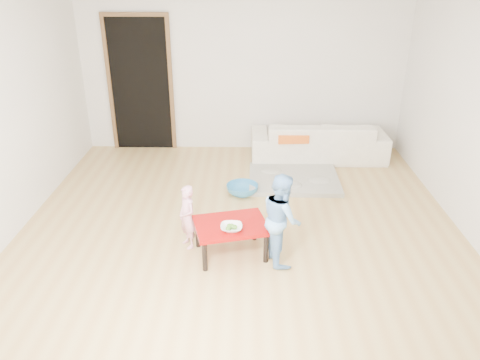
{
  "coord_description": "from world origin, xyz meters",
  "views": [
    {
      "loc": [
        0.08,
        -4.74,
        2.75
      ],
      "look_at": [
        0.0,
        -0.2,
        0.65
      ],
      "focal_mm": 35.0,
      "sensor_mm": 36.0,
      "label": 1
    }
  ],
  "objects_px": {
    "sofa": "(318,140)",
    "child_pink": "(187,217)",
    "basin": "(242,189)",
    "bowl": "(231,228)",
    "child_blue": "(282,218)",
    "red_table": "(231,239)"
  },
  "relations": [
    {
      "from": "sofa",
      "to": "child_pink",
      "type": "relative_size",
      "value": 2.91
    },
    {
      "from": "red_table",
      "to": "child_pink",
      "type": "height_order",
      "value": "child_pink"
    },
    {
      "from": "sofa",
      "to": "basin",
      "type": "height_order",
      "value": "sofa"
    },
    {
      "from": "sofa",
      "to": "basin",
      "type": "distance_m",
      "value": 1.74
    },
    {
      "from": "child_pink",
      "to": "child_blue",
      "type": "distance_m",
      "value": 1.0
    },
    {
      "from": "red_table",
      "to": "child_blue",
      "type": "relative_size",
      "value": 0.76
    },
    {
      "from": "child_pink",
      "to": "basin",
      "type": "distance_m",
      "value": 1.4
    },
    {
      "from": "sofa",
      "to": "red_table",
      "type": "bearing_deg",
      "value": 64.5
    },
    {
      "from": "bowl",
      "to": "child_pink",
      "type": "height_order",
      "value": "child_pink"
    },
    {
      "from": "red_table",
      "to": "bowl",
      "type": "height_order",
      "value": "bowl"
    },
    {
      "from": "sofa",
      "to": "red_table",
      "type": "distance_m",
      "value": 2.96
    },
    {
      "from": "bowl",
      "to": "child_blue",
      "type": "height_order",
      "value": "child_blue"
    },
    {
      "from": "sofa",
      "to": "bowl",
      "type": "height_order",
      "value": "sofa"
    },
    {
      "from": "child_pink",
      "to": "red_table",
      "type": "bearing_deg",
      "value": 39.1
    },
    {
      "from": "sofa",
      "to": "child_blue",
      "type": "xyz_separation_m",
      "value": [
        -0.74,
        -2.76,
        0.18
      ]
    },
    {
      "from": "basin",
      "to": "child_pink",
      "type": "bearing_deg",
      "value": -114.13
    },
    {
      "from": "bowl",
      "to": "basin",
      "type": "distance_m",
      "value": 1.56
    },
    {
      "from": "red_table",
      "to": "child_blue",
      "type": "distance_m",
      "value": 0.59
    },
    {
      "from": "child_pink",
      "to": "child_blue",
      "type": "xyz_separation_m",
      "value": [
        0.97,
        -0.23,
        0.12
      ]
    },
    {
      "from": "red_table",
      "to": "child_blue",
      "type": "height_order",
      "value": "child_blue"
    },
    {
      "from": "child_blue",
      "to": "red_table",
      "type": "bearing_deg",
      "value": 67.43
    },
    {
      "from": "red_table",
      "to": "child_pink",
      "type": "relative_size",
      "value": 1.03
    }
  ]
}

